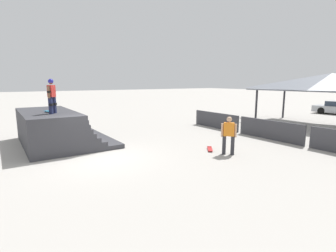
{
  "coord_description": "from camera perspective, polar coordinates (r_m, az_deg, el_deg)",
  "views": [
    {
      "loc": [
        10.32,
        -3.38,
        3.16
      ],
      "look_at": [
        -0.5,
        3.81,
        0.93
      ],
      "focal_mm": 28.0,
      "sensor_mm": 36.0,
      "label": 1
    }
  ],
  "objects": [
    {
      "name": "pavilion_shelter",
      "position": [
        21.06,
        31.96,
        8.06
      ],
      "size": [
        10.67,
        4.33,
        3.7
      ],
      "color": "#2D2D33",
      "rests_on": "ground"
    },
    {
      "name": "bystander_walking",
      "position": [
        11.62,
        13.08,
        -1.62
      ],
      "size": [
        0.55,
        0.54,
        1.66
      ],
      "rotation": [
        0.0,
        0.0,
        3.92
      ],
      "color": "#2D2D33",
      "rests_on": "ground"
    },
    {
      "name": "skater_on_deck",
      "position": [
        13.06,
        -24.0,
        6.43
      ],
      "size": [
        0.63,
        0.51,
        1.58
      ],
      "rotation": [
        0.0,
        0.0,
        -0.63
      ],
      "color": "#1E2347",
      "rests_on": "quarter_pipe_ramp"
    },
    {
      "name": "skateboard_on_ground",
      "position": [
        12.37,
        9.11,
        -4.92
      ],
      "size": [
        0.78,
        0.67,
        0.09
      ],
      "rotation": [
        0.0,
        0.0,
        2.48
      ],
      "color": "red",
      "rests_on": "ground"
    },
    {
      "name": "quarter_pipe_ramp",
      "position": [
        14.4,
        -23.45,
        -0.65
      ],
      "size": [
        5.5,
        4.05,
        1.69
      ],
      "color": "#38383D",
      "rests_on": "ground"
    },
    {
      "name": "ground_plane",
      "position": [
        11.31,
        -14.95,
        -6.83
      ],
      "size": [
        160.0,
        160.0,
        0.0
      ],
      "primitive_type": "plane",
      "color": "#ADA8A0"
    },
    {
      "name": "skateboard_on_deck",
      "position": [
        13.63,
        -24.41,
        2.93
      ],
      "size": [
        0.81,
        0.4,
        0.09
      ],
      "rotation": [
        0.0,
        0.0,
        0.28
      ],
      "color": "blue",
      "rests_on": "quarter_pipe_ramp"
    },
    {
      "name": "barrier_fence",
      "position": [
        15.42,
        21.26,
        -0.77
      ],
      "size": [
        12.42,
        0.12,
        1.05
      ],
      "color": "#3D3D42",
      "rests_on": "ground"
    }
  ]
}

